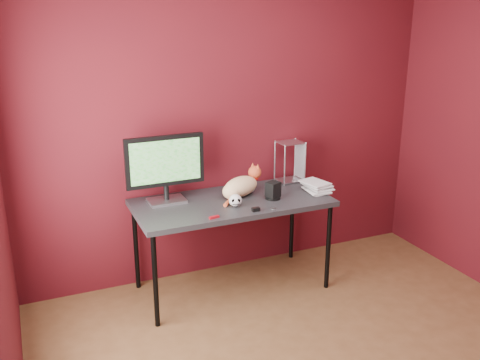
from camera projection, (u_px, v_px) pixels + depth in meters
name	position (u px, v px, depth m)	size (l,w,h in m)	color
room	(359.00, 154.00, 2.75)	(3.52, 3.52, 2.61)	#53341C
desk	(232.00, 206.00, 4.12)	(1.50, 0.70, 0.75)	black
monitor	(165.00, 166.00, 3.98)	(0.60, 0.19, 0.52)	silver
cat	(241.00, 186.00, 4.18)	(0.42, 0.34, 0.23)	orange
skull_mug	(235.00, 200.00, 3.96)	(0.10, 0.10, 0.09)	silver
speaker	(273.00, 191.00, 4.12)	(0.12, 0.12, 0.13)	black
book_stack	(310.00, 137.00, 4.14)	(0.21, 0.26, 0.90)	beige
wire_rack	(290.00, 161.00, 4.51)	(0.21, 0.18, 0.35)	silver
pocket_knife	(214.00, 217.00, 3.75)	(0.08, 0.02, 0.02)	maroon
black_gadget	(256.00, 209.00, 3.88)	(0.06, 0.03, 0.03)	black
washer	(274.00, 209.00, 3.93)	(0.04, 0.04, 0.00)	silver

